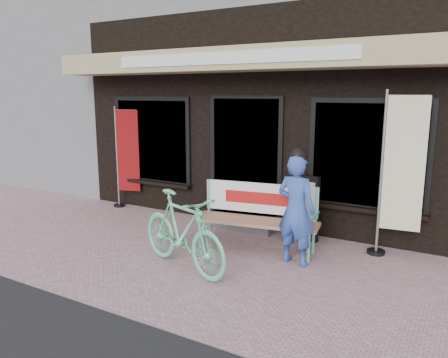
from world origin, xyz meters
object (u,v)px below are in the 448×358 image
Objects in this scene: nobori_cream at (400,173)px; menu_stand at (303,207)px; person at (296,208)px; bench at (258,212)px; bicycle at (182,231)px; nobori_red at (126,156)px.

menu_stand is at bearing 171.09° from nobori_cream.
person is 1.54× the size of menu_stand.
person reaches higher than menu_stand.
bench is 1.08× the size of bicycle.
bench is at bearing -107.93° from menu_stand.
person is 1.05m from menu_stand.
nobori_cream reaches higher than person.
nobori_cream reaches higher than bicycle.
nobori_cream is (1.77, 0.70, 0.62)m from bench.
person is at bearing -32.45° from nobori_red.
nobori_red reaches higher than bicycle.
nobori_red is at bearing 171.29° from nobori_cream.
person is at bearing -33.97° from bicycle.
bench is 1.26m from bicycle.
bicycle is at bearing -105.27° from menu_stand.
person is at bearing -146.40° from nobori_cream.
menu_stand is at bearing -7.48° from bicycle.
nobori_red is 0.87× the size of nobori_cream.
bicycle is at bearing -147.93° from nobori_cream.
bench is at bearing 168.00° from person.
menu_stand is (-1.36, 0.05, -0.66)m from nobori_cream.
menu_stand is at bearing 112.33° from person.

